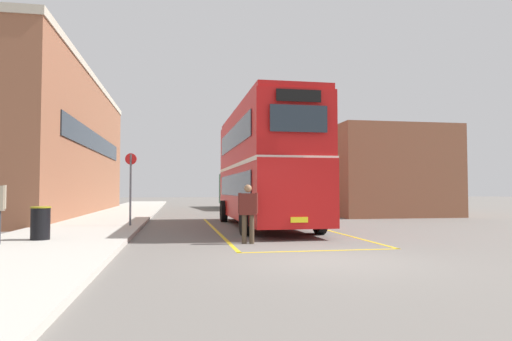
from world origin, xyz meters
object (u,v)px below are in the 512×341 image
double_decker_bus (264,165)px  litter_bin (40,223)px  bus_stop_sign (131,182)px  single_deck_bus (244,188)px  pedestrian_boarding (248,210)px

double_decker_bus → litter_bin: bearing=-146.3°
litter_bin → bus_stop_sign: 5.20m
litter_bin → single_deck_bus: bearing=68.5°
bus_stop_sign → double_decker_bus: bearing=0.8°
single_deck_bus → litter_bin: bearing=-111.5°
double_decker_bus → single_deck_bus: size_ratio=1.09×
double_decker_bus → pedestrian_boarding: bearing=-105.3°
single_deck_bus → bus_stop_sign: 19.52m
pedestrian_boarding → double_decker_bus: bearing=74.7°
double_decker_bus → single_deck_bus: bearing=84.2°
pedestrian_boarding → bus_stop_sign: size_ratio=0.60×
double_decker_bus → pedestrian_boarding: size_ratio=6.37×
single_deck_bus → pedestrian_boarding: (-3.35, -23.60, -0.69)m
pedestrian_boarding → bus_stop_sign: (-3.74, 5.41, 0.85)m
bus_stop_sign → single_deck_bus: bearing=68.7°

